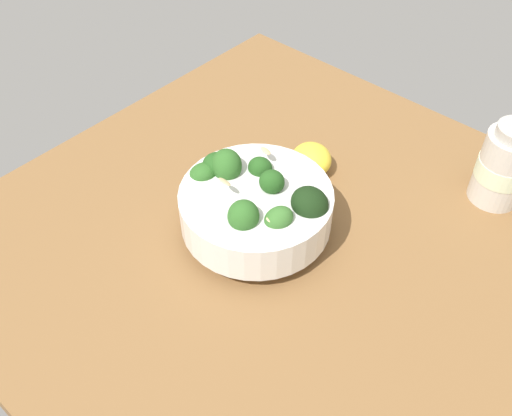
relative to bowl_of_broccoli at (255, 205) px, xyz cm
name	(u,v)px	position (x,y,z in cm)	size (l,w,h in cm)	color
ground_plane	(282,245)	(2.82, 1.88, -6.74)	(70.12, 70.12, 4.69)	brown
bowl_of_broccoli	(255,205)	(0.00, 0.00, 0.00)	(19.12, 18.15, 9.99)	white
lemon_wedge	(311,160)	(-1.84, 13.34, -2.47)	(6.05, 5.46, 3.85)	yellow
bottle_tall	(504,166)	(19.09, 25.24, 0.87)	(6.63, 6.63, 11.24)	beige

